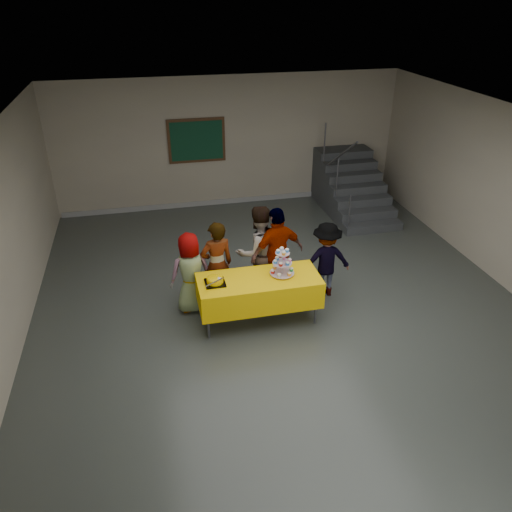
# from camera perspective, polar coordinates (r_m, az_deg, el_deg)

# --- Properties ---
(room_shell) EXTENTS (10.00, 10.04, 3.02)m
(room_shell) POSITION_cam_1_polar(r_m,az_deg,el_deg) (7.03, 4.15, 7.05)
(room_shell) COLOR #4C514C
(room_shell) RESTS_ON ground
(bake_table) EXTENTS (1.88, 0.78, 0.77)m
(bake_table) POSITION_cam_1_polar(r_m,az_deg,el_deg) (7.71, 0.33, -3.92)
(bake_table) COLOR #595960
(bake_table) RESTS_ON ground
(cupcake_stand) EXTENTS (0.38, 0.38, 0.44)m
(cupcake_stand) POSITION_cam_1_polar(r_m,az_deg,el_deg) (7.63, 3.02, -0.94)
(cupcake_stand) COLOR silver
(cupcake_stand) RESTS_ON bake_table
(bear_cake) EXTENTS (0.32, 0.36, 0.12)m
(bear_cake) POSITION_cam_1_polar(r_m,az_deg,el_deg) (7.47, -4.71, -2.75)
(bear_cake) COLOR black
(bear_cake) RESTS_ON bake_table
(schoolchild_a) EXTENTS (0.73, 0.54, 1.36)m
(schoolchild_a) POSITION_cam_1_polar(r_m,az_deg,el_deg) (7.99, -7.48, -1.92)
(schoolchild_a) COLOR slate
(schoolchild_a) RESTS_ON ground
(schoolchild_b) EXTENTS (0.61, 0.46, 1.50)m
(schoolchild_b) POSITION_cam_1_polar(r_m,az_deg,el_deg) (8.02, -4.49, -1.02)
(schoolchild_b) COLOR slate
(schoolchild_b) RESTS_ON ground
(schoolchild_c) EXTENTS (0.90, 0.77, 1.61)m
(schoolchild_c) POSITION_cam_1_polar(r_m,az_deg,el_deg) (8.27, 0.25, 0.51)
(schoolchild_c) COLOR slate
(schoolchild_c) RESTS_ON ground
(schoolchild_d) EXTENTS (1.02, 0.62, 1.62)m
(schoolchild_d) POSITION_cam_1_polar(r_m,az_deg,el_deg) (8.20, 2.45, 0.24)
(schoolchild_d) COLOR slate
(schoolchild_d) RESTS_ON ground
(schoolchild_e) EXTENTS (0.88, 0.54, 1.33)m
(schoolchild_e) POSITION_cam_1_polar(r_m,az_deg,el_deg) (8.41, 7.98, -0.43)
(schoolchild_e) COLOR slate
(schoolchild_e) RESTS_ON ground
(staircase) EXTENTS (1.30, 2.40, 2.04)m
(staircase) POSITION_cam_1_polar(r_m,az_deg,el_deg) (12.10, 10.65, 7.69)
(staircase) COLOR #424447
(staircase) RESTS_ON ground
(noticeboard) EXTENTS (1.30, 0.05, 1.00)m
(noticeboard) POSITION_cam_1_polar(r_m,az_deg,el_deg) (11.67, -6.80, 12.96)
(noticeboard) COLOR #472B16
(noticeboard) RESTS_ON ground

